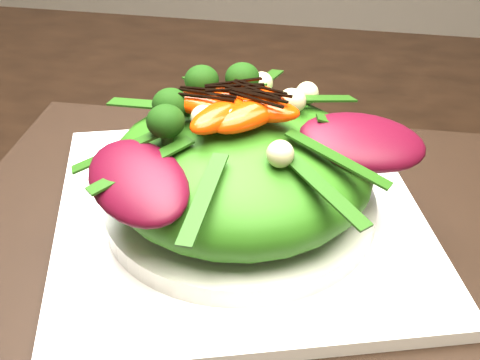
% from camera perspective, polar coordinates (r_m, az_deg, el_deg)
% --- Properties ---
extents(placemat, '(0.48, 0.37, 0.00)m').
position_cam_1_polar(placemat, '(0.52, 0.00, -3.97)').
color(placemat, black).
rests_on(placemat, dining_table).
extents(plate_base, '(0.36, 0.36, 0.01)m').
position_cam_1_polar(plate_base, '(0.52, 0.00, -3.32)').
color(plate_base, white).
rests_on(plate_base, placemat).
extents(salad_bowl, '(0.28, 0.28, 0.02)m').
position_cam_1_polar(salad_bowl, '(0.51, 0.00, -2.13)').
color(salad_bowl, silver).
rests_on(salad_bowl, plate_base).
extents(lettuce_mound, '(0.22, 0.22, 0.08)m').
position_cam_1_polar(lettuce_mound, '(0.49, 0.00, 1.18)').
color(lettuce_mound, '#306C14').
rests_on(lettuce_mound, salad_bowl).
extents(radicchio_leaf, '(0.10, 0.07, 0.02)m').
position_cam_1_polar(radicchio_leaf, '(0.47, 10.81, 3.35)').
color(radicchio_leaf, '#420715').
rests_on(radicchio_leaf, lettuce_mound).
extents(orange_segment, '(0.07, 0.05, 0.02)m').
position_cam_1_polar(orange_segment, '(0.49, -1.97, 7.29)').
color(orange_segment, red).
rests_on(orange_segment, lettuce_mound).
extents(broccoli_floret, '(0.04, 0.04, 0.04)m').
position_cam_1_polar(broccoli_floret, '(0.50, -4.92, 8.59)').
color(broccoli_floret, '#18360A').
rests_on(broccoli_floret, lettuce_mound).
extents(macadamia_nut, '(0.02, 0.02, 0.02)m').
position_cam_1_polar(macadamia_nut, '(0.42, 2.80, 1.67)').
color(macadamia_nut, beige).
rests_on(macadamia_nut, lettuce_mound).
extents(balsamic_drizzle, '(0.04, 0.02, 0.00)m').
position_cam_1_polar(balsamic_drizzle, '(0.49, -1.99, 8.21)').
color(balsamic_drizzle, black).
rests_on(balsamic_drizzle, orange_segment).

